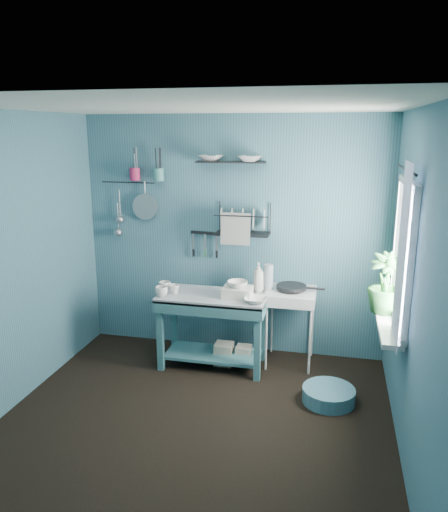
% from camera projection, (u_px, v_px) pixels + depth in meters
% --- Properties ---
extents(floor, '(3.20, 3.20, 0.00)m').
position_uv_depth(floor, '(196.00, 420.00, 4.13)').
color(floor, black).
rests_on(floor, ground).
extents(ceiling, '(3.20, 3.20, 0.00)m').
position_uv_depth(ceiling, '(191.00, 106.00, 3.52)').
color(ceiling, silver).
rests_on(ceiling, ground).
extents(wall_back, '(3.20, 0.00, 3.20)m').
position_uv_depth(wall_back, '(233.00, 236.00, 5.25)').
color(wall_back, '#386372').
rests_on(wall_back, ground).
extents(wall_front, '(3.20, 0.00, 3.20)m').
position_uv_depth(wall_front, '(107.00, 361.00, 2.41)').
color(wall_front, '#386372').
rests_on(wall_front, ground).
extents(wall_left, '(0.00, 3.00, 3.00)m').
position_uv_depth(wall_left, '(9.00, 264.00, 4.17)').
color(wall_left, '#386372').
rests_on(wall_left, ground).
extents(wall_right, '(0.00, 3.00, 3.00)m').
position_uv_depth(wall_right, '(413.00, 290.00, 3.48)').
color(wall_right, '#386372').
rests_on(wall_right, ground).
extents(work_counter, '(1.11, 0.61, 0.76)m').
position_uv_depth(work_counter, '(213.00, 330.00, 5.02)').
color(work_counter, '#366C73').
rests_on(work_counter, floor).
extents(mug_left, '(0.12, 0.12, 0.10)m').
position_uv_depth(mug_left, '(161.00, 291.00, 4.87)').
color(mug_left, silver).
rests_on(mug_left, work_counter).
extents(mug_mid, '(0.14, 0.14, 0.09)m').
position_uv_depth(mug_mid, '(174.00, 289.00, 4.94)').
color(mug_mid, silver).
rests_on(mug_mid, work_counter).
extents(mug_right, '(0.17, 0.17, 0.10)m').
position_uv_depth(mug_right, '(165.00, 286.00, 5.02)').
color(mug_right, silver).
rests_on(mug_right, work_counter).
extents(wash_tub, '(0.28, 0.22, 0.10)m').
position_uv_depth(wash_tub, '(237.00, 292.00, 4.84)').
color(wash_tub, beige).
rests_on(wash_tub, work_counter).
extents(tub_bowl, '(0.20, 0.19, 0.06)m').
position_uv_depth(tub_bowl, '(237.00, 284.00, 4.82)').
color(tub_bowl, silver).
rests_on(tub_bowl, wash_tub).
extents(soap_bottle, '(0.11, 0.12, 0.30)m').
position_uv_depth(soap_bottle, '(258.00, 277.00, 4.99)').
color(soap_bottle, beige).
rests_on(soap_bottle, work_counter).
extents(water_bottle, '(0.09, 0.09, 0.28)m').
position_uv_depth(water_bottle, '(269.00, 278.00, 4.99)').
color(water_bottle, '#9FABB1').
rests_on(water_bottle, work_counter).
extents(counter_bowl, '(0.22, 0.22, 0.05)m').
position_uv_depth(counter_bowl, '(256.00, 300.00, 4.68)').
color(counter_bowl, silver).
rests_on(counter_bowl, work_counter).
extents(hotplate_stand, '(0.53, 0.53, 0.78)m').
position_uv_depth(hotplate_stand, '(290.00, 327.00, 5.08)').
color(hotplate_stand, silver).
rests_on(hotplate_stand, floor).
extents(frying_pan, '(0.30, 0.30, 0.03)m').
position_uv_depth(frying_pan, '(291.00, 287.00, 4.97)').
color(frying_pan, black).
rests_on(frying_pan, hotplate_stand).
extents(knife_strip, '(0.32, 0.06, 0.03)m').
position_uv_depth(knife_strip, '(205.00, 233.00, 5.27)').
color(knife_strip, black).
rests_on(knife_strip, wall_back).
extents(dish_rack, '(0.58, 0.31, 0.32)m').
position_uv_depth(dish_rack, '(243.00, 219.00, 5.04)').
color(dish_rack, black).
rests_on(dish_rack, wall_back).
extents(upper_shelf, '(0.71, 0.25, 0.01)m').
position_uv_depth(upper_shelf, '(231.00, 162.00, 4.96)').
color(upper_shelf, black).
rests_on(upper_shelf, wall_back).
extents(shelf_bowl_left, '(0.27, 0.27, 0.06)m').
position_uv_depth(shelf_bowl_left, '(211.00, 154.00, 4.99)').
color(shelf_bowl_left, silver).
rests_on(shelf_bowl_left, upper_shelf).
extents(shelf_bowl_right, '(0.24, 0.24, 0.06)m').
position_uv_depth(shelf_bowl_right, '(250.00, 155.00, 4.90)').
color(shelf_bowl_right, silver).
rests_on(shelf_bowl_right, upper_shelf).
extents(utensil_cup_magenta, '(0.11, 0.11, 0.13)m').
position_uv_depth(utensil_cup_magenta, '(135.00, 174.00, 5.24)').
color(utensil_cup_magenta, '#B32150').
rests_on(utensil_cup_magenta, wall_back).
extents(utensil_cup_teal, '(0.11, 0.11, 0.13)m').
position_uv_depth(utensil_cup_teal, '(159.00, 175.00, 5.18)').
color(utensil_cup_teal, teal).
rests_on(utensil_cup_teal, wall_back).
extents(colander, '(0.28, 0.03, 0.28)m').
position_uv_depth(colander, '(145.00, 207.00, 5.33)').
color(colander, '#9D9FA5').
rests_on(colander, wall_back).
extents(ladle_outer, '(0.01, 0.01, 0.30)m').
position_uv_depth(ladle_outer, '(120.00, 204.00, 5.40)').
color(ladle_outer, '#9D9FA5').
rests_on(ladle_outer, wall_back).
extents(ladle_inner, '(0.01, 0.01, 0.30)m').
position_uv_depth(ladle_inner, '(118.00, 217.00, 5.44)').
color(ladle_inner, '#9D9FA5').
rests_on(ladle_inner, wall_back).
extents(hook_rail, '(0.60, 0.01, 0.01)m').
position_uv_depth(hook_rail, '(128.00, 182.00, 5.33)').
color(hook_rail, black).
rests_on(hook_rail, wall_back).
extents(window_glass, '(0.00, 1.10, 1.10)m').
position_uv_depth(window_glass, '(405.00, 254.00, 3.88)').
color(window_glass, white).
rests_on(window_glass, wall_right).
extents(windowsill, '(0.16, 0.95, 0.04)m').
position_uv_depth(windowsill, '(387.00, 324.00, 4.04)').
color(windowsill, silver).
rests_on(windowsill, wall_right).
extents(curtain, '(0.00, 1.35, 1.35)m').
position_uv_depth(curtain, '(401.00, 257.00, 3.59)').
color(curtain, white).
rests_on(curtain, wall_right).
extents(curtain_rod, '(0.02, 1.05, 0.02)m').
position_uv_depth(curtain_rod, '(406.00, 169.00, 3.73)').
color(curtain_rod, black).
rests_on(curtain_rod, wall_right).
extents(potted_plant, '(0.32, 0.32, 0.51)m').
position_uv_depth(potted_plant, '(385.00, 283.00, 4.18)').
color(potted_plant, '#2B6C2F').
rests_on(potted_plant, windowsill).
extents(storage_tin_large, '(0.18, 0.18, 0.22)m').
position_uv_depth(storage_tin_large, '(224.00, 354.00, 5.11)').
color(storage_tin_large, tan).
rests_on(storage_tin_large, floor).
extents(storage_tin_small, '(0.15, 0.15, 0.20)m').
position_uv_depth(storage_tin_small, '(244.00, 355.00, 5.10)').
color(storage_tin_small, tan).
rests_on(storage_tin_small, floor).
extents(floor_basin, '(0.46, 0.46, 0.13)m').
position_uv_depth(floor_basin, '(329.00, 395.00, 4.40)').
color(floor_basin, teal).
rests_on(floor_basin, floor).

